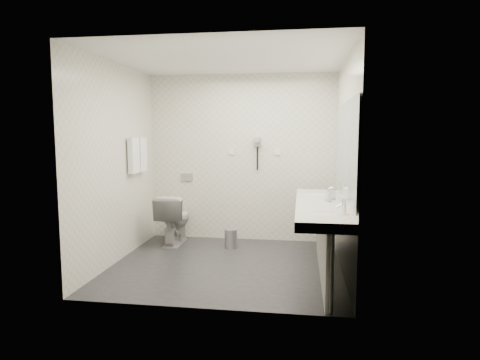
# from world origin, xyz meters

# --- Properties ---
(floor) EXTENTS (2.80, 2.80, 0.00)m
(floor) POSITION_xyz_m (0.00, 0.00, 0.00)
(floor) COLOR #25252A
(floor) RESTS_ON ground
(ceiling) EXTENTS (2.80, 2.80, 0.00)m
(ceiling) POSITION_xyz_m (0.00, 0.00, 2.50)
(ceiling) COLOR white
(ceiling) RESTS_ON wall_back
(wall_back) EXTENTS (2.80, 0.00, 2.80)m
(wall_back) POSITION_xyz_m (0.00, 1.30, 1.25)
(wall_back) COLOR silver
(wall_back) RESTS_ON floor
(wall_front) EXTENTS (2.80, 0.00, 2.80)m
(wall_front) POSITION_xyz_m (0.00, -1.30, 1.25)
(wall_front) COLOR silver
(wall_front) RESTS_ON floor
(wall_left) EXTENTS (0.00, 2.60, 2.60)m
(wall_left) POSITION_xyz_m (-1.40, 0.00, 1.25)
(wall_left) COLOR silver
(wall_left) RESTS_ON floor
(wall_right) EXTENTS (0.00, 2.60, 2.60)m
(wall_right) POSITION_xyz_m (1.40, 0.00, 1.25)
(wall_right) COLOR silver
(wall_right) RESTS_ON floor
(vanity_counter) EXTENTS (0.55, 2.20, 0.10)m
(vanity_counter) POSITION_xyz_m (1.12, -0.20, 0.80)
(vanity_counter) COLOR white
(vanity_counter) RESTS_ON floor
(vanity_panel) EXTENTS (0.03, 2.15, 0.75)m
(vanity_panel) POSITION_xyz_m (1.15, -0.20, 0.38)
(vanity_panel) COLOR gray
(vanity_panel) RESTS_ON floor
(vanity_post_near) EXTENTS (0.06, 0.06, 0.75)m
(vanity_post_near) POSITION_xyz_m (1.18, -1.24, 0.38)
(vanity_post_near) COLOR silver
(vanity_post_near) RESTS_ON floor
(vanity_post_far) EXTENTS (0.06, 0.06, 0.75)m
(vanity_post_far) POSITION_xyz_m (1.18, 0.84, 0.38)
(vanity_post_far) COLOR silver
(vanity_post_far) RESTS_ON floor
(mirror) EXTENTS (0.02, 2.20, 1.05)m
(mirror) POSITION_xyz_m (1.39, -0.20, 1.45)
(mirror) COLOR #B2BCC6
(mirror) RESTS_ON wall_right
(basin_near) EXTENTS (0.40, 0.31, 0.05)m
(basin_near) POSITION_xyz_m (1.12, -0.85, 0.83)
(basin_near) COLOR white
(basin_near) RESTS_ON vanity_counter
(basin_far) EXTENTS (0.40, 0.31, 0.05)m
(basin_far) POSITION_xyz_m (1.12, 0.45, 0.83)
(basin_far) COLOR white
(basin_far) RESTS_ON vanity_counter
(faucet_near) EXTENTS (0.04, 0.04, 0.15)m
(faucet_near) POSITION_xyz_m (1.32, -0.85, 0.92)
(faucet_near) COLOR silver
(faucet_near) RESTS_ON vanity_counter
(faucet_far) EXTENTS (0.04, 0.04, 0.15)m
(faucet_far) POSITION_xyz_m (1.32, 0.45, 0.92)
(faucet_far) COLOR silver
(faucet_far) RESTS_ON vanity_counter
(soap_bottle_a) EXTENTS (0.07, 0.07, 0.11)m
(soap_bottle_a) POSITION_xyz_m (1.22, -0.13, 0.91)
(soap_bottle_a) COLOR white
(soap_bottle_a) RESTS_ON vanity_counter
(soap_bottle_b) EXTENTS (0.09, 0.09, 0.08)m
(soap_bottle_b) POSITION_xyz_m (1.20, -0.13, 0.89)
(soap_bottle_b) COLOR white
(soap_bottle_b) RESTS_ON vanity_counter
(glass_left) EXTENTS (0.07, 0.07, 0.12)m
(glass_left) POSITION_xyz_m (1.28, 0.02, 0.91)
(glass_left) COLOR silver
(glass_left) RESTS_ON vanity_counter
(glass_right) EXTENTS (0.08, 0.08, 0.11)m
(glass_right) POSITION_xyz_m (1.25, 0.13, 0.91)
(glass_right) COLOR silver
(glass_right) RESTS_ON vanity_counter
(toilet) EXTENTS (0.42, 0.73, 0.74)m
(toilet) POSITION_xyz_m (-0.94, 0.88, 0.37)
(toilet) COLOR white
(toilet) RESTS_ON floor
(flush_plate) EXTENTS (0.18, 0.02, 0.12)m
(flush_plate) POSITION_xyz_m (-0.85, 1.29, 0.95)
(flush_plate) COLOR #B2B5BA
(flush_plate) RESTS_ON wall_back
(pedal_bin) EXTENTS (0.24, 0.24, 0.26)m
(pedal_bin) POSITION_xyz_m (-0.07, 0.77, 0.13)
(pedal_bin) COLOR #B2B5BA
(pedal_bin) RESTS_ON floor
(bin_lid) EXTENTS (0.18, 0.18, 0.02)m
(bin_lid) POSITION_xyz_m (-0.07, 0.77, 0.26)
(bin_lid) COLOR #B2B5BA
(bin_lid) RESTS_ON pedal_bin
(towel_rail) EXTENTS (0.02, 0.62, 0.02)m
(towel_rail) POSITION_xyz_m (-1.35, 0.55, 1.55)
(towel_rail) COLOR silver
(towel_rail) RESTS_ON wall_left
(towel_near) EXTENTS (0.07, 0.24, 0.48)m
(towel_near) POSITION_xyz_m (-1.34, 0.41, 1.33)
(towel_near) COLOR white
(towel_near) RESTS_ON towel_rail
(towel_far) EXTENTS (0.07, 0.24, 0.48)m
(towel_far) POSITION_xyz_m (-1.34, 0.69, 1.33)
(towel_far) COLOR white
(towel_far) RESTS_ON towel_rail
(dryer_cradle) EXTENTS (0.10, 0.04, 0.14)m
(dryer_cradle) POSITION_xyz_m (0.25, 1.27, 1.50)
(dryer_cradle) COLOR #9A999E
(dryer_cradle) RESTS_ON wall_back
(dryer_barrel) EXTENTS (0.08, 0.14, 0.08)m
(dryer_barrel) POSITION_xyz_m (0.25, 1.20, 1.53)
(dryer_barrel) COLOR #9A999E
(dryer_barrel) RESTS_ON dryer_cradle
(dryer_cord) EXTENTS (0.02, 0.02, 0.35)m
(dryer_cord) POSITION_xyz_m (0.25, 1.26, 1.25)
(dryer_cord) COLOR black
(dryer_cord) RESTS_ON dryer_cradle
(switch_plate_a) EXTENTS (0.09, 0.02, 0.09)m
(switch_plate_a) POSITION_xyz_m (-0.15, 1.29, 1.35)
(switch_plate_a) COLOR white
(switch_plate_a) RESTS_ON wall_back
(switch_plate_b) EXTENTS (0.09, 0.02, 0.09)m
(switch_plate_b) POSITION_xyz_m (0.55, 1.29, 1.35)
(switch_plate_b) COLOR white
(switch_plate_b) RESTS_ON wall_back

